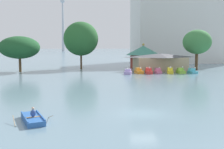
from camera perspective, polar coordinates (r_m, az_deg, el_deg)
name	(u,v)px	position (r m, az deg, el deg)	size (l,w,h in m)	color
ground_plane	(144,113)	(25.21, 6.83, -8.21)	(2000.00, 2000.00, 0.00)	slate
rowboat_with_rower	(33,119)	(23.20, -16.65, -9.05)	(3.33, 4.12, 1.28)	#2D60AD
pedal_boat_lavender	(128,72)	(60.26, 3.44, 0.51)	(2.18, 2.62, 1.47)	#B299D8
pedal_boat_orange	(139,71)	(62.15, 5.77, 0.71)	(1.77, 2.92, 1.58)	orange
pedal_boat_red	(149,71)	(61.83, 7.88, 0.67)	(1.75, 3.05, 1.71)	red
pedal_boat_pink	(158,71)	(63.79, 9.84, 0.72)	(1.50, 2.41, 1.50)	pink
pedal_boat_yellow	(170,71)	(63.26, 12.35, 0.71)	(2.04, 2.84, 1.73)	yellow
pedal_boat_lime	(181,71)	(64.57, 14.52, 0.71)	(1.66, 3.06, 1.72)	#8CCC3F
pedal_boat_cyan	(192,71)	(65.20, 16.85, 0.66)	(1.70, 2.74, 1.52)	#4CB7CC
boathouse	(160,62)	(69.50, 10.21, 2.69)	(13.74, 8.27, 4.53)	tan
green_roof_pavilion	(143,55)	(79.91, 6.71, 4.18)	(10.44, 10.44, 7.25)	#993328
shoreline_tree_tall_left	(19,48)	(69.62, -19.23, 5.48)	(9.90, 9.90, 8.81)	brown
shoreline_tree_mid	(81,39)	(75.64, -6.69, 7.62)	(9.68, 9.68, 13.21)	brown
shoreline_tree_right	(197,42)	(74.71, 17.79, 6.65)	(7.52, 7.52, 10.74)	brown
background_building_block	(181,27)	(109.35, 14.59, 9.87)	(37.87, 17.93, 28.10)	silver
distant_broadcast_tower	(63,6)	(403.92, -10.54, 14.28)	(6.89, 6.89, 154.30)	#B7BCC6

